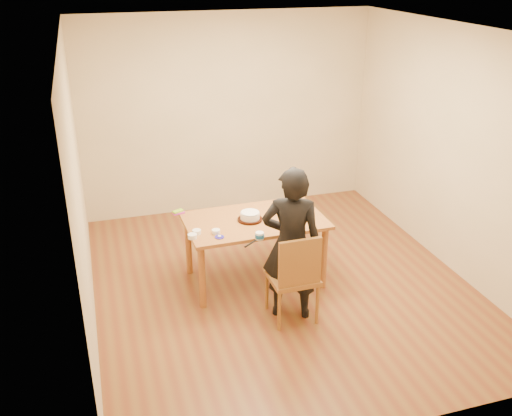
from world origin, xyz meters
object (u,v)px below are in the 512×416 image
object	(u,v)px
dining_chair	(292,277)
person	(291,244)
cake	(250,216)
dining_table	(255,221)
cake_plate	(250,219)

from	to	relation	value
dining_chair	person	bearing A→B (deg)	89.12
cake	person	world-z (taller)	person
dining_chair	person	xyz separation A→B (m)	(0.00, 0.05, 0.34)
dining_table	cake	world-z (taller)	cake
cake_plate	cake	bearing A→B (deg)	0.00
dining_table	cake_plate	bearing A→B (deg)	-169.03
dining_table	dining_chair	distance (m)	0.84
cake	cake_plate	bearing A→B (deg)	0.00
dining_chair	cake	xyz separation A→B (m)	(-0.21, 0.76, 0.35)
cake_plate	person	world-z (taller)	person
cake_plate	person	distance (m)	0.75
dining_table	cake_plate	size ratio (longest dim) A/B	5.57
dining_chair	cake_plate	xyz separation A→B (m)	(-0.21, 0.76, 0.31)
person	dining_table	bearing A→B (deg)	-56.27
cake	person	xyz separation A→B (m)	(0.21, -0.72, -0.01)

